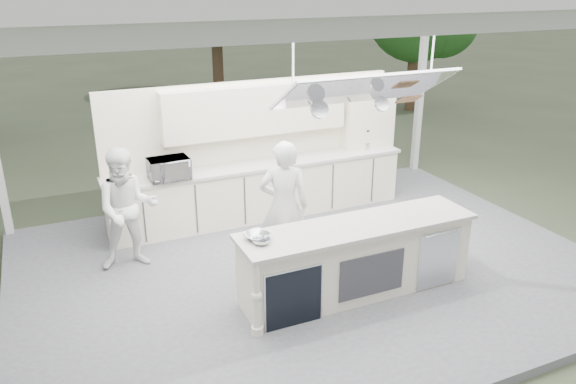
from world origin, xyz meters
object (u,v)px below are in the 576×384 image
sous_chef (127,209)px  demo_island (356,259)px  head_chef (284,206)px  back_counter (260,189)px

sous_chef → demo_island: bearing=-30.5°
demo_island → head_chef: 1.22m
back_counter → head_chef: head_chef is taller
head_chef → sous_chef: bearing=-2.9°
demo_island → head_chef: head_chef is taller
back_counter → head_chef: size_ratio=2.77×
demo_island → sous_chef: sous_chef is taller
demo_island → head_chef: size_ratio=1.69×
back_counter → sous_chef: size_ratio=2.97×
back_counter → demo_island: bearing=-86.4°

